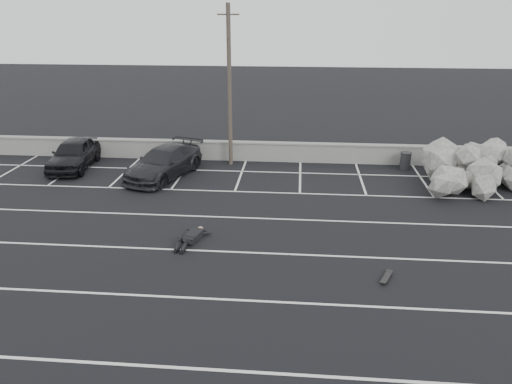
# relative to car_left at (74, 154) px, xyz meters

# --- Properties ---
(ground) EXTENTS (120.00, 120.00, 0.00)m
(ground) POSITION_rel_car_left_xyz_m (7.86, -11.85, -0.77)
(ground) COLOR black
(ground) RESTS_ON ground
(seawall) EXTENTS (50.00, 0.45, 1.06)m
(seawall) POSITION_rel_car_left_xyz_m (7.86, 2.15, -0.22)
(seawall) COLOR gray
(seawall) RESTS_ON ground
(stall_lines) EXTENTS (36.00, 20.05, 0.01)m
(stall_lines) POSITION_rel_car_left_xyz_m (7.78, -7.45, -0.77)
(stall_lines) COLOR silver
(stall_lines) RESTS_ON ground
(car_left) EXTENTS (2.19, 4.66, 1.54)m
(car_left) POSITION_rel_car_left_xyz_m (0.00, 0.00, 0.00)
(car_left) COLOR black
(car_left) RESTS_ON ground
(car_right) EXTENTS (3.56, 5.47, 1.47)m
(car_right) POSITION_rel_car_left_xyz_m (5.08, -1.02, -0.03)
(car_right) COLOR black
(car_right) RESTS_ON ground
(utility_pole) EXTENTS (1.09, 0.22, 8.19)m
(utility_pole) POSITION_rel_car_left_xyz_m (8.11, 1.35, 3.38)
(utility_pole) COLOR #4C4238
(utility_pole) RESTS_ON ground
(trash_bin) EXTENTS (0.63, 0.63, 0.90)m
(trash_bin) POSITION_rel_car_left_xyz_m (17.33, 1.31, -0.31)
(trash_bin) COLOR #28282B
(trash_bin) RESTS_ON ground
(riprap_pile) EXTENTS (6.19, 4.91, 1.61)m
(riprap_pile) POSITION_rel_car_left_xyz_m (19.98, -1.21, -0.14)
(riprap_pile) COLOR #9B9891
(riprap_pile) RESTS_ON ground
(person) EXTENTS (2.18, 2.98, 0.50)m
(person) POSITION_rel_car_left_xyz_m (8.01, -7.90, -0.52)
(person) COLOR black
(person) RESTS_ON ground
(skateboard) EXTENTS (0.47, 0.76, 0.09)m
(skateboard) POSITION_rel_car_left_xyz_m (14.59, -10.27, -0.70)
(skateboard) COLOR black
(skateboard) RESTS_ON ground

